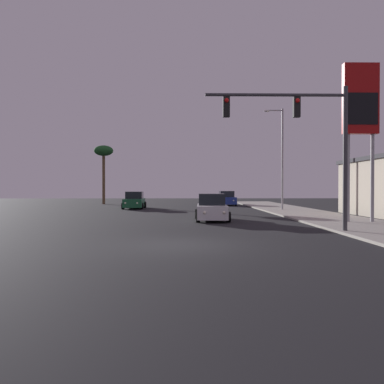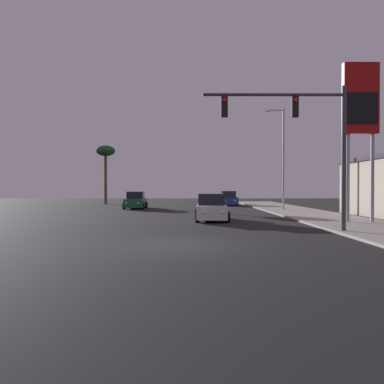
% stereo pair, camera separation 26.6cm
% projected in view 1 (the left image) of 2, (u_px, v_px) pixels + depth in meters
% --- Properties ---
extents(ground_plane, '(120.00, 120.00, 0.00)m').
position_uv_depth(ground_plane, '(181.00, 245.00, 13.38)').
color(ground_plane, black).
extents(sidewalk_right, '(5.00, 60.00, 0.12)m').
position_uv_depth(sidewalk_right, '(334.00, 219.00, 23.53)').
color(sidewalk_right, '#9E998E').
rests_on(sidewalk_right, ground).
extents(car_green, '(2.04, 4.33, 1.68)m').
position_uv_depth(car_green, '(134.00, 201.00, 36.95)').
color(car_green, '#195933').
rests_on(car_green, ground).
extents(car_white, '(2.04, 4.34, 1.68)m').
position_uv_depth(car_white, '(212.00, 208.00, 23.44)').
color(car_white, silver).
rests_on(car_white, ground).
extents(car_blue, '(2.04, 4.32, 1.68)m').
position_uv_depth(car_blue, '(227.00, 199.00, 43.98)').
color(car_blue, navy).
rests_on(car_blue, ground).
extents(traffic_light_mast, '(6.43, 0.36, 6.50)m').
position_uv_depth(traffic_light_mast, '(306.00, 129.00, 16.80)').
color(traffic_light_mast, '#38383D').
rests_on(traffic_light_mast, sidewalk_right).
extents(street_lamp, '(1.74, 0.24, 9.00)m').
position_uv_depth(street_lamp, '(281.00, 154.00, 33.41)').
color(street_lamp, '#99999E').
rests_on(street_lamp, sidewalk_right).
extents(gas_station_sign, '(2.00, 0.42, 9.00)m').
position_uv_depth(gas_station_sign, '(361.00, 108.00, 21.26)').
color(gas_station_sign, '#99999E').
rests_on(gas_station_sign, sidewalk_right).
extents(palm_tree_far, '(2.40, 2.40, 7.41)m').
position_uv_depth(palm_tree_far, '(104.00, 153.00, 47.14)').
color(palm_tree_far, brown).
rests_on(palm_tree_far, ground).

